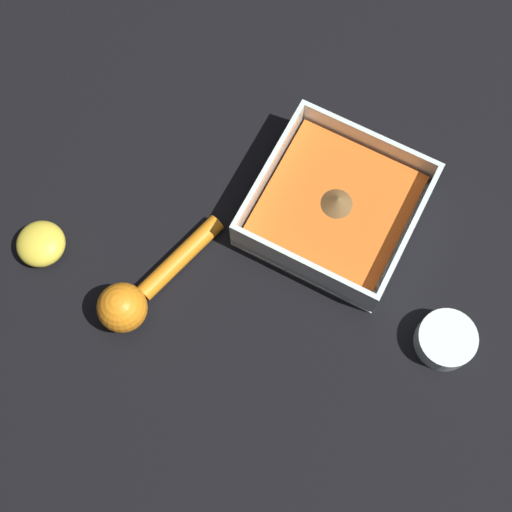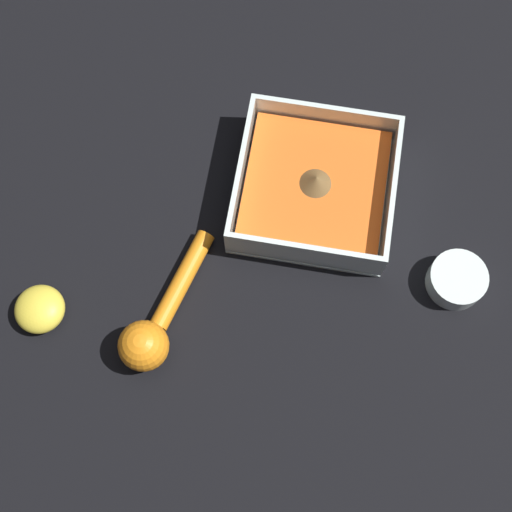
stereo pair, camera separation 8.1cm
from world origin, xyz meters
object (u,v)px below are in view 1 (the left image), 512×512
at_px(lemon_half, 41,244).
at_px(square_dish, 335,208).
at_px(lemon_squeezer, 137,295).
at_px(spice_bowl, 445,340).

bearing_deg(lemon_half, square_dish, 34.84).
relative_size(lemon_squeezer, lemon_half, 3.08).
bearing_deg(lemon_squeezer, square_dish, 158.65).
bearing_deg(square_dish, spice_bowl, -25.37).
xyz_separation_m(lemon_squeezer, lemon_half, (-0.13, 0.00, -0.01)).
bearing_deg(square_dish, lemon_half, -145.16).
relative_size(spice_bowl, lemon_squeezer, 0.38).
xyz_separation_m(spice_bowl, lemon_half, (-0.46, -0.11, 0.00)).
bearing_deg(spice_bowl, lemon_half, -166.12).
relative_size(spice_bowl, lemon_half, 1.16).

